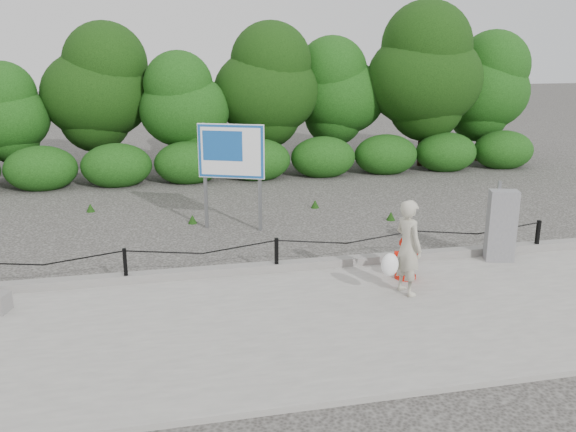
% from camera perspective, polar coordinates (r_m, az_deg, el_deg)
% --- Properties ---
extents(ground, '(90.00, 90.00, 0.00)m').
position_cam_1_polar(ground, '(10.54, -1.07, -5.61)').
color(ground, '#2D2B28').
rests_on(ground, ground).
extents(sidewalk, '(14.00, 4.00, 0.08)m').
position_cam_1_polar(sidewalk, '(8.73, 1.56, -10.06)').
color(sidewalk, gray).
rests_on(sidewalk, ground).
extents(curb, '(14.00, 0.22, 0.14)m').
position_cam_1_polar(curb, '(10.53, -1.13, -4.75)').
color(curb, slate).
rests_on(curb, sidewalk).
extents(chain_barrier, '(10.06, 0.06, 0.60)m').
position_cam_1_polar(chain_barrier, '(10.38, -1.09, -3.26)').
color(chain_barrier, black).
rests_on(chain_barrier, sidewalk).
extents(treeline, '(20.37, 3.81, 5.02)m').
position_cam_1_polar(treeline, '(18.86, -2.96, 11.95)').
color(treeline, black).
rests_on(treeline, ground).
extents(fire_hydrant, '(0.45, 0.45, 0.76)m').
position_cam_1_polar(fire_hydrant, '(10.28, 11.00, -3.84)').
color(fire_hydrant, red).
rests_on(fire_hydrant, sidewalk).
extents(pedestrian, '(0.73, 0.62, 1.51)m').
position_cam_1_polar(pedestrian, '(9.55, 11.07, -2.99)').
color(pedestrian, '#AEA995').
rests_on(pedestrian, sidewalk).
extents(utility_cabinet, '(0.55, 0.42, 1.42)m').
position_cam_1_polar(utility_cabinet, '(11.49, 19.32, -0.86)').
color(utility_cabinet, gray).
rests_on(utility_cabinet, sidewalk).
extents(advertising_sign, '(1.32, 0.61, 2.27)m').
position_cam_1_polar(advertising_sign, '(12.77, -5.36, 5.61)').
color(advertising_sign, slate).
rests_on(advertising_sign, ground).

